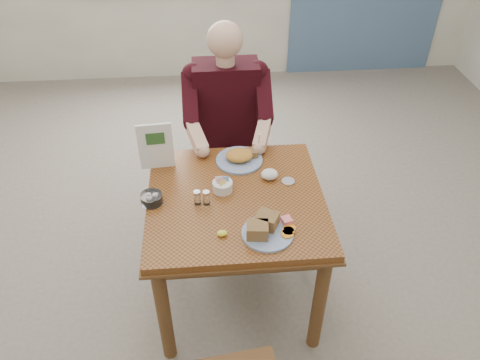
{
  "coord_description": "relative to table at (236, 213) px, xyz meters",
  "views": [
    {
      "loc": [
        -0.13,
        -1.82,
        2.3
      ],
      "look_at": [
        0.02,
        0.0,
        0.86
      ],
      "focal_mm": 35.0,
      "sensor_mm": 36.0,
      "label": 1
    }
  ],
  "objects": [
    {
      "name": "floor",
      "position": [
        0.0,
        0.0,
        -0.64
      ],
      "size": [
        6.0,
        6.0,
        0.0
      ],
      "primitive_type": "plane",
      "color": "#685E54",
      "rests_on": "ground"
    },
    {
      "name": "lemon_wedge",
      "position": [
        -0.08,
        -0.27,
        0.13
      ],
      "size": [
        0.06,
        0.05,
        0.03
      ],
      "primitive_type": "ellipsoid",
      "rotation": [
        0.0,
        0.0,
        0.35
      ],
      "color": "yellow",
      "rests_on": "table"
    },
    {
      "name": "napkin",
      "position": [
        0.19,
        0.14,
        0.14
      ],
      "size": [
        0.11,
        0.1,
        0.06
      ],
      "primitive_type": "ellipsoid",
      "rotation": [
        0.0,
        0.0,
        0.37
      ],
      "color": "white",
      "rests_on": "table"
    },
    {
      "name": "metal_dish",
      "position": [
        0.29,
        0.1,
        0.12
      ],
      "size": [
        0.08,
        0.08,
        0.01
      ],
      "primitive_type": "cylinder",
      "rotation": [
        0.0,
        0.0,
        -0.09
      ],
      "color": "silver",
      "rests_on": "table"
    },
    {
      "name": "table",
      "position": [
        0.0,
        0.0,
        0.0
      ],
      "size": [
        0.92,
        0.92,
        0.75
      ],
      "color": "brown",
      "rests_on": "ground"
    },
    {
      "name": "chair_far",
      "position": [
        0.0,
        0.8,
        -0.16
      ],
      "size": [
        0.42,
        0.42,
        0.95
      ],
      "color": "brown",
      "rests_on": "ground"
    },
    {
      "name": "diner",
      "position": [
        0.0,
        0.71,
        0.17
      ],
      "size": [
        0.53,
        0.56,
        1.39
      ],
      "color": "tan",
      "rests_on": "chair_far"
    },
    {
      "name": "near_plate",
      "position": [
        0.12,
        -0.27,
        0.14
      ],
      "size": [
        0.3,
        0.3,
        0.08
      ],
      "color": "white",
      "rests_on": "table"
    },
    {
      "name": "far_plate",
      "position": [
        0.05,
        0.31,
        0.14
      ],
      "size": [
        0.28,
        0.28,
        0.07
      ],
      "color": "white",
      "rests_on": "table"
    },
    {
      "name": "caddy",
      "position": [
        -0.06,
        0.06,
        0.14
      ],
      "size": [
        0.11,
        0.11,
        0.08
      ],
      "color": "white",
      "rests_on": "table"
    },
    {
      "name": "shakers",
      "position": [
        -0.17,
        -0.04,
        0.15
      ],
      "size": [
        0.08,
        0.04,
        0.08
      ],
      "color": "white",
      "rests_on": "table"
    },
    {
      "name": "creamer",
      "position": [
        -0.43,
        -0.01,
        0.14
      ],
      "size": [
        0.15,
        0.15,
        0.05
      ],
      "color": "white",
      "rests_on": "table"
    },
    {
      "name": "menu",
      "position": [
        -0.41,
        0.29,
        0.25
      ],
      "size": [
        0.19,
        0.03,
        0.28
      ],
      "color": "white",
      "rests_on": "table"
    }
  ]
}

